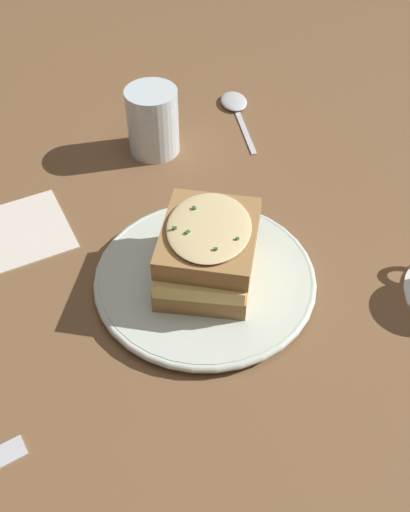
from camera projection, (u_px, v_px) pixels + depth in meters
name	position (u px, v px, depth m)	size (l,w,h in m)	color
ground_plane	(196.00, 291.00, 0.70)	(2.40, 2.40, 0.00)	brown
dinner_plate	(205.00, 279.00, 0.70)	(0.26, 0.26, 0.02)	silver
sandwich	(207.00, 251.00, 0.67)	(0.16, 0.16, 0.08)	#A37542
water_glass	(153.00, 121.00, 0.85)	(0.07, 0.07, 0.10)	silver
spoon	(235.00, 105.00, 0.96)	(0.17, 0.07, 0.01)	silver
napkin	(27.00, 229.00, 0.77)	(0.12, 0.10, 0.00)	silver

